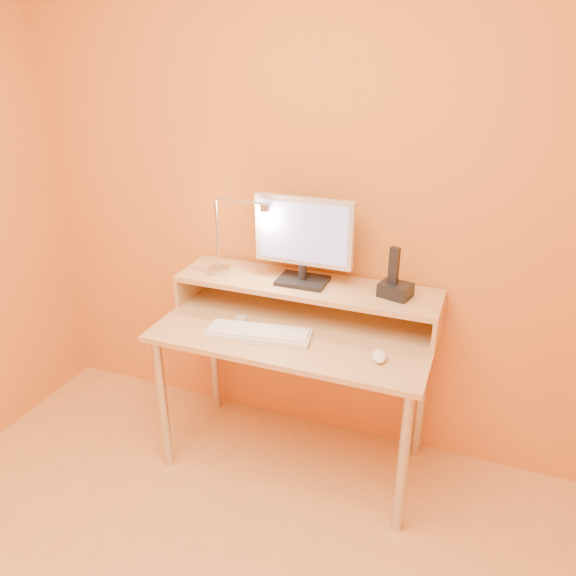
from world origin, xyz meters
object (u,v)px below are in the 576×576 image
at_px(remote_control, 240,326).
at_px(keyboard, 259,334).
at_px(lamp_base, 219,270).
at_px(phone_dock, 395,290).
at_px(mouse, 379,356).
at_px(monitor_panel, 304,231).

bearing_deg(remote_control, keyboard, -39.02).
relative_size(lamp_base, keyboard, 0.23).
relative_size(lamp_base, phone_dock, 0.77).
xyz_separation_m(keyboard, remote_control, (-0.11, 0.04, -0.00)).
distance_m(keyboard, mouse, 0.52).
distance_m(monitor_panel, keyboard, 0.48).
bearing_deg(lamp_base, phone_dock, 2.09).
distance_m(monitor_panel, remote_control, 0.50).
bearing_deg(phone_dock, mouse, -75.08).
bearing_deg(mouse, phone_dock, 76.71).
height_order(mouse, remote_control, mouse).
xyz_separation_m(lamp_base, remote_control, (0.19, -0.19, -0.16)).
xyz_separation_m(monitor_panel, phone_dock, (0.42, -0.01, -0.21)).
bearing_deg(mouse, lamp_base, 150.55).
bearing_deg(keyboard, lamp_base, 133.40).
height_order(lamp_base, keyboard, lamp_base).
height_order(lamp_base, remote_control, lamp_base).
height_order(monitor_panel, remote_control, monitor_panel).
height_order(phone_dock, mouse, phone_dock).
height_order(phone_dock, keyboard, phone_dock).
xyz_separation_m(keyboard, mouse, (0.52, -0.00, 0.01)).
xyz_separation_m(lamp_base, phone_dock, (0.82, 0.03, 0.02)).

